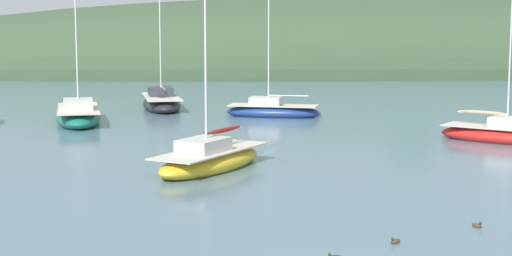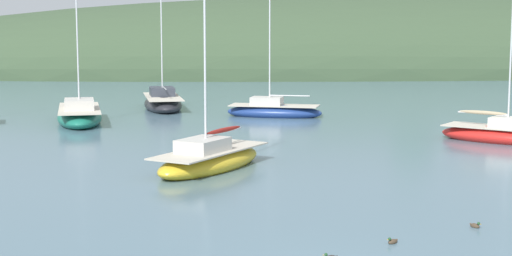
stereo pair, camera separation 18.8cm
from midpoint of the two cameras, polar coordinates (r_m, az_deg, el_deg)
name	(u,v)px [view 2 (the right image)]	position (r m, az deg, el deg)	size (l,w,h in m)	color
far_shoreline_hill	(406,71)	(105.90, 10.68, 4.03)	(150.00, 36.00, 22.71)	#384C33
sailboat_red_portside	(210,160)	(34.31, -3.16, -2.26)	(5.86, 7.04, 8.74)	gold
sailboat_white_near	(79,116)	(51.15, -12.34, 0.86)	(3.75, 8.24, 11.43)	#196B56
sailboat_yellow_far	(274,111)	(53.55, 1.36, 1.24)	(6.78, 3.98, 9.04)	navy
sailboat_navy_dinghy	(502,134)	(44.10, 17.23, -0.43)	(6.40, 5.87, 9.06)	red
sailboat_grey_yawl	(163,103)	(58.62, -6.55, 1.80)	(3.47, 8.01, 10.31)	#232328
duck_straggler	(475,226)	(25.64, 15.52, -6.72)	(0.31, 0.41, 0.24)	#473828
duck_lead	(393,242)	(23.33, 9.92, -7.96)	(0.39, 0.35, 0.24)	#473828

